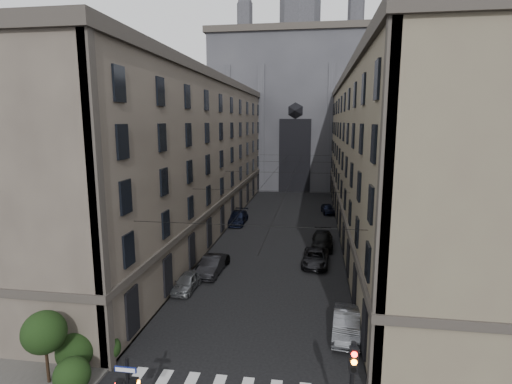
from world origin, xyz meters
The scene contains 15 objects.
sidewalk_left centered at (-10.50, 36.00, 0.07)m, with size 7.00×80.00×0.15m, color #383533.
sidewalk_right centered at (10.50, 36.00, 0.07)m, with size 7.00×80.00×0.15m, color #383533.
building_left centered at (-13.44, 36.00, 9.34)m, with size 13.60×60.60×18.85m.
building_right centered at (13.44, 36.00, 9.34)m, with size 13.60×60.60×18.85m.
gothic_tower centered at (0.00, 74.96, 17.80)m, with size 35.00×23.00×58.00m.
shrub_cluster centered at (-8.72, 5.01, 1.80)m, with size 3.90×4.40×3.90m.
tram_wires centered at (0.00, 35.63, 7.25)m, with size 14.00×60.00×0.43m.
car_left_near centered at (-6.13, 16.99, 0.68)m, with size 1.61×4.00×1.36m, color slate.
car_left_midnear centered at (-5.03, 20.67, 0.80)m, with size 1.69×4.84×1.59m, color black.
car_left_midfar centered at (-5.18, 21.65, 0.63)m, with size 2.10×4.56×1.27m, color black.
car_left_far centered at (-6.20, 38.59, 0.83)m, with size 2.32×5.70×1.65m, color black.
car_right_near centered at (6.20, 11.73, 0.79)m, with size 1.67×4.80×1.58m, color slate.
car_right_midnear centered at (4.20, 24.34, 0.72)m, with size 2.41×5.22×1.45m, color black.
car_right_midfar centered at (4.92, 29.93, 0.80)m, with size 2.25×5.53×1.60m, color black.
car_right_far centered at (5.94, 46.48, 0.71)m, with size 1.68×4.18×1.42m, color black.
Camera 1 is at (3.97, -12.45, 13.55)m, focal length 28.00 mm.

